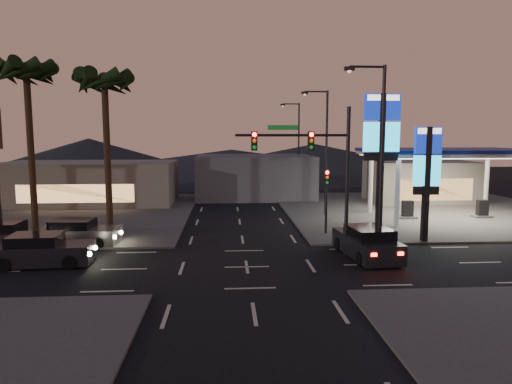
{
  "coord_description": "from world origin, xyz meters",
  "views": [
    {
      "loc": [
        -0.98,
        -21.96,
        6.48
      ],
      "look_at": [
        0.86,
        6.05,
        3.0
      ],
      "focal_mm": 32.0,
      "sensor_mm": 36.0,
      "label": 1
    }
  ],
  "objects": [
    {
      "name": "car_lane_a_mid",
      "position": [
        -10.68,
        2.09,
        0.62
      ],
      "size": [
        4.16,
        1.83,
        1.34
      ],
      "color": "black",
      "rests_on": "ground"
    },
    {
      "name": "car_lane_a_front",
      "position": [
        -10.26,
        0.97,
        0.74
      ],
      "size": [
        5.01,
        2.33,
        1.6
      ],
      "color": "black",
      "rests_on": "ground"
    },
    {
      "name": "palm_b",
      "position": [
        -14.0,
        9.5,
        9.97
      ],
      "size": [
        4.41,
        4.41,
        11.46
      ],
      "color": "black",
      "rests_on": "ground"
    },
    {
      "name": "corner_lot_nw",
      "position": [
        -16.0,
        16.0,
        0.06
      ],
      "size": [
        24.0,
        24.0,
        0.12
      ],
      "primitive_type": "cube",
      "color": "#47443F",
      "rests_on": "ground"
    },
    {
      "name": "pedestal_signal",
      "position": [
        5.5,
        6.98,
        2.92
      ],
      "size": [
        0.32,
        0.39,
        4.3
      ],
      "color": "black",
      "rests_on": "ground"
    },
    {
      "name": "palm_a",
      "position": [
        -9.0,
        9.5,
        9.43
      ],
      "size": [
        4.41,
        4.41,
        10.86
      ],
      "color": "black",
      "rests_on": "ground"
    },
    {
      "name": "convenience_store",
      "position": [
        18.0,
        21.0,
        2.0
      ],
      "size": [
        10.0,
        6.0,
        4.0
      ],
      "primitive_type": "cube",
      "color": "#726B5B",
      "rests_on": "ground"
    },
    {
      "name": "pylon_sign_tall",
      "position": [
        8.5,
        5.5,
        6.39
      ],
      "size": [
        2.2,
        0.35,
        9.0
      ],
      "color": "black",
      "rests_on": "ground"
    },
    {
      "name": "streetlight_near",
      "position": [
        6.79,
        1.0,
        5.72
      ],
      "size": [
        2.14,
        0.25,
        10.0
      ],
      "color": "black",
      "rests_on": "ground"
    },
    {
      "name": "gas_station",
      "position": [
        16.0,
        12.0,
        5.08
      ],
      "size": [
        12.2,
        8.2,
        5.47
      ],
      "color": "silver",
      "rests_on": "ground"
    },
    {
      "name": "building_far_west",
      "position": [
        -14.0,
        22.0,
        2.0
      ],
      "size": [
        16.0,
        8.0,
        4.0
      ],
      "primitive_type": "cube",
      "color": "#726B5B",
      "rests_on": "ground"
    },
    {
      "name": "streetlight_far",
      "position": [
        6.79,
        28.0,
        5.72
      ],
      "size": [
        2.14,
        0.25,
        10.0
      ],
      "color": "black",
      "rests_on": "ground"
    },
    {
      "name": "suv_station",
      "position": [
        6.51,
        1.44,
        0.78
      ],
      "size": [
        2.6,
        5.24,
        1.69
      ],
      "color": "black",
      "rests_on": "ground"
    },
    {
      "name": "ground",
      "position": [
        0.0,
        0.0,
        0.0
      ],
      "size": [
        140.0,
        140.0,
        0.0
      ],
      "primitive_type": "plane",
      "color": "black",
      "rests_on": "ground"
    },
    {
      "name": "car_lane_b_front",
      "position": [
        -9.81,
        5.15,
        0.72
      ],
      "size": [
        4.88,
        2.28,
        1.56
      ],
      "color": "#505052",
      "rests_on": "ground"
    },
    {
      "name": "corner_lot_ne",
      "position": [
        16.0,
        16.0,
        0.06
      ],
      "size": [
        24.0,
        24.0,
        0.12
      ],
      "primitive_type": "cube",
      "color": "#47443F",
      "rests_on": "ground"
    },
    {
      "name": "building_far_mid",
      "position": [
        2.0,
        26.0,
        2.2
      ],
      "size": [
        12.0,
        9.0,
        4.4
      ],
      "primitive_type": "cube",
      "color": "#4C4C51",
      "rests_on": "ground"
    },
    {
      "name": "hill_left",
      "position": [
        -25.0,
        60.0,
        3.0
      ],
      "size": [
        40.0,
        40.0,
        6.0
      ],
      "primitive_type": "cone",
      "color": "black",
      "rests_on": "ground"
    },
    {
      "name": "traffic_signal_mast",
      "position": [
        3.76,
        1.99,
        5.23
      ],
      "size": [
        6.1,
        0.39,
        8.0
      ],
      "color": "black",
      "rests_on": "ground"
    },
    {
      "name": "hill_right",
      "position": [
        15.0,
        60.0,
        2.5
      ],
      "size": [
        50.0,
        50.0,
        5.0
      ],
      "primitive_type": "cone",
      "color": "black",
      "rests_on": "ground"
    },
    {
      "name": "car_lane_b_mid",
      "position": [
        -13.61,
        4.35,
        0.75
      ],
      "size": [
        4.97,
        2.14,
        1.61
      ],
      "color": "black",
      "rests_on": "ground"
    },
    {
      "name": "hill_center",
      "position": [
        0.0,
        60.0,
        2.0
      ],
      "size": [
        60.0,
        60.0,
        4.0
      ],
      "primitive_type": "cone",
      "color": "black",
      "rests_on": "ground"
    },
    {
      "name": "streetlight_mid",
      "position": [
        6.79,
        14.0,
        5.72
      ],
      "size": [
        2.14,
        0.25,
        10.0
      ],
      "color": "black",
      "rests_on": "ground"
    },
    {
      "name": "pylon_sign_short",
      "position": [
        11.0,
        4.5,
        4.66
      ],
      "size": [
        1.6,
        0.35,
        7.0
      ],
      "color": "black",
      "rests_on": "ground"
    }
  ]
}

